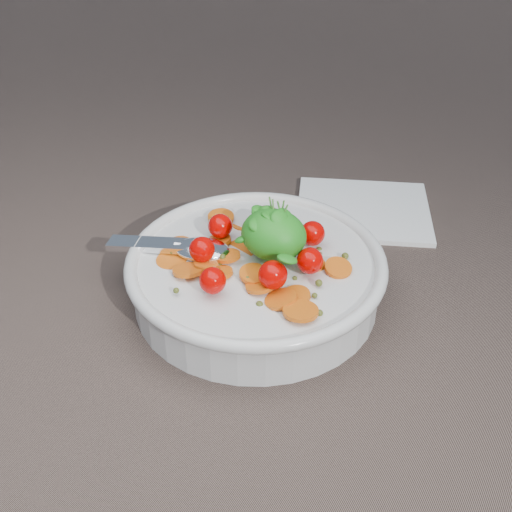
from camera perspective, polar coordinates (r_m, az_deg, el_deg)
The scene contains 3 objects.
ground at distance 0.62m, azimuth -1.20°, elevation -4.37°, with size 6.00×6.00×0.00m, color brown.
bowl at distance 0.61m, azimuth 0.01°, elevation -1.62°, with size 0.26×0.25×0.10m.
napkin at distance 0.77m, azimuth 9.51°, elevation 4.06°, with size 0.15×0.13×0.01m, color white.
Camera 1 is at (0.25, -0.40, 0.40)m, focal length 45.00 mm.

